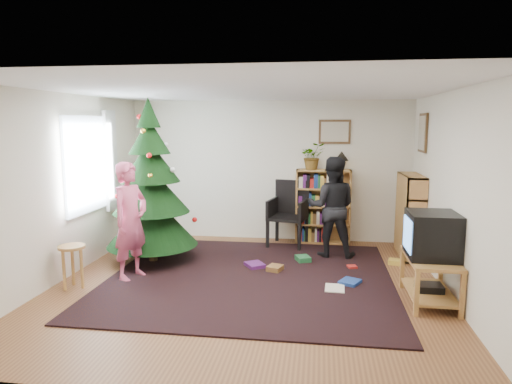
# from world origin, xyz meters

# --- Properties ---
(floor) EXTENTS (5.00, 5.00, 0.00)m
(floor) POSITION_xyz_m (0.00, 0.00, 0.00)
(floor) COLOR brown
(floor) RESTS_ON ground
(ceiling) EXTENTS (5.00, 5.00, 0.00)m
(ceiling) POSITION_xyz_m (0.00, 0.00, 2.50)
(ceiling) COLOR white
(ceiling) RESTS_ON wall_back
(wall_back) EXTENTS (5.00, 0.02, 2.50)m
(wall_back) POSITION_xyz_m (0.00, 2.50, 1.25)
(wall_back) COLOR silver
(wall_back) RESTS_ON floor
(wall_front) EXTENTS (5.00, 0.02, 2.50)m
(wall_front) POSITION_xyz_m (0.00, -2.50, 1.25)
(wall_front) COLOR silver
(wall_front) RESTS_ON floor
(wall_left) EXTENTS (0.02, 5.00, 2.50)m
(wall_left) POSITION_xyz_m (-2.50, 0.00, 1.25)
(wall_left) COLOR silver
(wall_left) RESTS_ON floor
(wall_right) EXTENTS (0.02, 5.00, 2.50)m
(wall_right) POSITION_xyz_m (2.50, 0.00, 1.25)
(wall_right) COLOR silver
(wall_right) RESTS_ON floor
(rug) EXTENTS (3.80, 3.60, 0.02)m
(rug) POSITION_xyz_m (0.00, 0.30, 0.01)
(rug) COLOR black
(rug) RESTS_ON floor
(window_pane) EXTENTS (0.04, 1.20, 1.40)m
(window_pane) POSITION_xyz_m (-2.47, 0.60, 1.50)
(window_pane) COLOR silver
(window_pane) RESTS_ON wall_left
(curtain) EXTENTS (0.06, 0.35, 1.60)m
(curtain) POSITION_xyz_m (-2.43, 1.30, 1.50)
(curtain) COLOR silver
(curtain) RESTS_ON wall_left
(picture_back) EXTENTS (0.55, 0.03, 0.42)m
(picture_back) POSITION_xyz_m (1.15, 2.48, 1.95)
(picture_back) COLOR #4C3319
(picture_back) RESTS_ON wall_back
(picture_right) EXTENTS (0.03, 0.50, 0.60)m
(picture_right) POSITION_xyz_m (2.48, 1.75, 1.95)
(picture_right) COLOR #4C3319
(picture_right) RESTS_ON wall_right
(christmas_tree) EXTENTS (1.36, 1.36, 2.47)m
(christmas_tree) POSITION_xyz_m (-1.59, 0.84, 1.03)
(christmas_tree) COLOR #3F2816
(christmas_tree) RESTS_ON rug
(bookshelf_back) EXTENTS (0.95, 0.30, 1.30)m
(bookshelf_back) POSITION_xyz_m (0.98, 2.34, 0.66)
(bookshelf_back) COLOR #AB733D
(bookshelf_back) RESTS_ON floor
(bookshelf_right) EXTENTS (0.30, 0.95, 1.30)m
(bookshelf_right) POSITION_xyz_m (2.34, 1.73, 0.66)
(bookshelf_right) COLOR #AB733D
(bookshelf_right) RESTS_ON floor
(tv_stand) EXTENTS (0.53, 0.96, 0.55)m
(tv_stand) POSITION_xyz_m (2.22, -0.24, 0.33)
(tv_stand) COLOR #AB733D
(tv_stand) RESTS_ON floor
(crt_tv) EXTENTS (0.56, 0.60, 0.53)m
(crt_tv) POSITION_xyz_m (2.22, -0.24, 0.81)
(crt_tv) COLOR black
(crt_tv) RESTS_ON tv_stand
(armchair) EXTENTS (0.72, 0.72, 1.11)m
(armchair) POSITION_xyz_m (0.38, 2.14, 0.61)
(armchair) COLOR black
(armchair) RESTS_ON rug
(stool) EXTENTS (0.34, 0.34, 0.56)m
(stool) POSITION_xyz_m (-2.20, -0.39, 0.43)
(stool) COLOR #AB733D
(stool) RESTS_ON floor
(person_standing) EXTENTS (0.56, 0.68, 1.59)m
(person_standing) POSITION_xyz_m (-1.60, 0.07, 0.80)
(person_standing) COLOR #D3547A
(person_standing) RESTS_ON rug
(person_by_chair) EXTENTS (0.81, 0.64, 1.59)m
(person_by_chair) POSITION_xyz_m (1.11, 1.51, 0.79)
(person_by_chair) COLOR black
(person_by_chair) RESTS_ON rug
(potted_plant) EXTENTS (0.51, 0.47, 0.46)m
(potted_plant) POSITION_xyz_m (0.78, 2.34, 1.53)
(potted_plant) COLOR gray
(potted_plant) RESTS_ON bookshelf_back
(table_lamp) EXTENTS (0.24, 0.24, 0.32)m
(table_lamp) POSITION_xyz_m (1.28, 2.34, 1.52)
(table_lamp) COLOR #A57F33
(table_lamp) RESTS_ON bookshelf_back
(floor_clutter) EXTENTS (2.27, 1.41, 0.08)m
(floor_clutter) POSITION_xyz_m (0.99, 0.68, 0.04)
(floor_clutter) COLOR #A51E19
(floor_clutter) RESTS_ON rug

